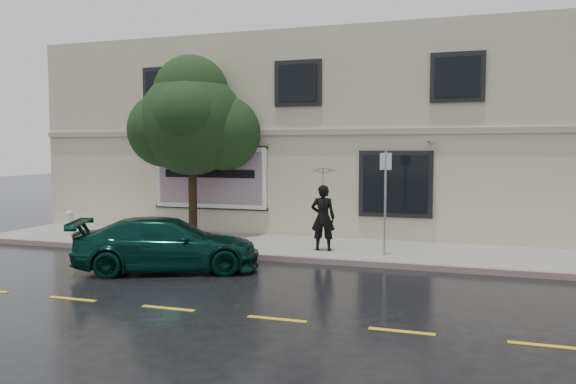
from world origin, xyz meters
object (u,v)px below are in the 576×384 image
(car, at_px, (168,244))
(fire_hydrant, at_px, (70,223))
(pedestrian, at_px, (323,218))
(street_tree, at_px, (192,123))

(car, xyz_separation_m, fire_hydrant, (-5.68, 3.33, -0.11))
(car, xyz_separation_m, pedestrian, (3.20, 3.14, 0.43))
(car, height_order, pedestrian, pedestrian)
(fire_hydrant, bearing_deg, pedestrian, -18.64)
(pedestrian, xyz_separation_m, street_tree, (-4.95, 1.56, 2.81))
(street_tree, bearing_deg, car, -69.57)
(car, relative_size, fire_hydrant, 5.47)
(car, relative_size, street_tree, 0.83)
(car, bearing_deg, pedestrian, -68.69)
(car, distance_m, pedestrian, 4.50)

